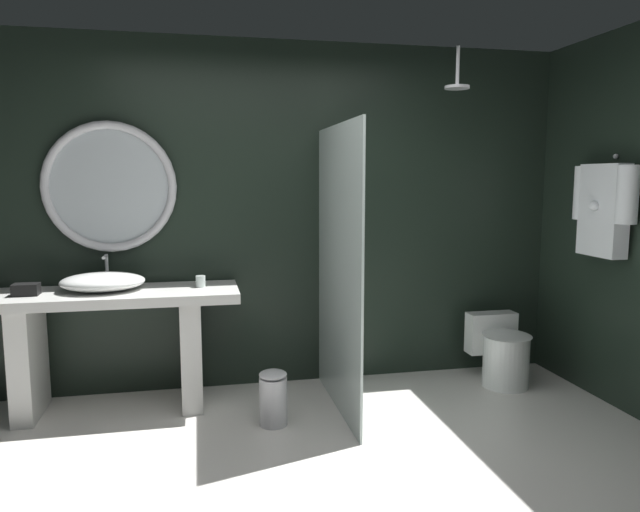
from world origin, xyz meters
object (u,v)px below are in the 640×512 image
Objects in this scene: rain_shower_head at (457,83)px; waste_bin at (273,397)px; tumbler_cup at (201,281)px; toilet at (502,352)px; vessel_sink at (103,281)px; hanging_bathrobe at (604,205)px; tissue_box at (26,290)px; round_wall_mirror at (110,187)px.

rain_shower_head is 2.49m from waste_bin.
rain_shower_head reaches higher than tumbler_cup.
tumbler_cup reaches higher than toilet.
hanging_bathrobe reaches higher than vessel_sink.
waste_bin is at bearing -26.01° from vessel_sink.
vessel_sink is 6.95× the size of tumbler_cup.
waste_bin is (-2.29, 0.07, -1.22)m from hanging_bathrobe.
vessel_sink reaches higher than waste_bin.
tissue_box reaches higher than waste_bin.
toilet is at bearing -7.04° from round_wall_mirror.
round_wall_mirror reaches higher than hanging_bathrobe.
tissue_box is 0.55× the size of rain_shower_head.
tumbler_cup is 2.27m from rain_shower_head.
tissue_box is 3.23m from rain_shower_head.
tumbler_cup is 2.36m from toilet.
rain_shower_head reaches higher than hanging_bathrobe.
tumbler_cup is 0.28× the size of rain_shower_head.
waste_bin is (1.09, -0.53, -0.71)m from vessel_sink.
tumbler_cup is at bearing 129.77° from waste_bin.
tumbler_cup is 0.50× the size of tissue_box.
tumbler_cup is 0.93m from round_wall_mirror.
waste_bin is (1.05, -0.76, -1.34)m from round_wall_mirror.
rain_shower_head is at bearing -6.81° from tumbler_cup.
rain_shower_head is at bearing -5.14° from vessel_sink.
hanging_bathrobe is at bearing -22.00° from rain_shower_head.
tumbler_cup is 0.15× the size of toilet.
tissue_box is 1.76m from waste_bin.
vessel_sink is at bearing 179.50° from tumbler_cup.
tissue_box is 0.17× the size of round_wall_mirror.
rain_shower_head is at bearing -2.85° from tissue_box.
waste_bin is at bearing -16.36° from tissue_box.
hanging_bathrobe is (2.73, -0.59, 0.54)m from tumbler_cup.
rain_shower_head is (2.40, -0.45, 0.72)m from round_wall_mirror.
toilet is at bearing 133.80° from hanging_bathrobe.
waste_bin is at bearing -167.52° from toilet.
vessel_sink is at bearing 169.97° from hanging_bathrobe.
round_wall_mirror is at bearing 172.96° from toilet.
hanging_bathrobe is at bearing -10.03° from vessel_sink.
vessel_sink is at bearing 153.99° from waste_bin.
tumbler_cup is 0.22× the size of waste_bin.
vessel_sink is 3.00m from toilet.
toilet is (3.39, -0.05, -0.62)m from tissue_box.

